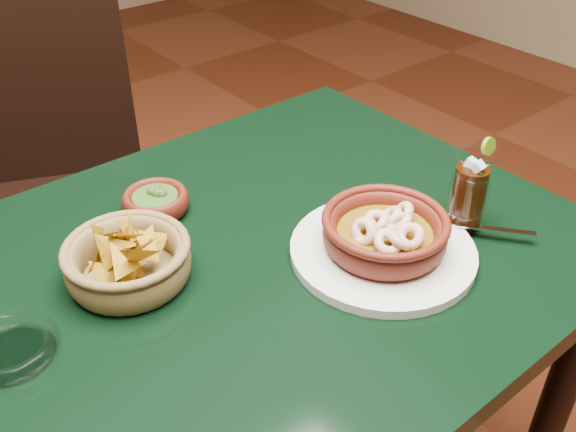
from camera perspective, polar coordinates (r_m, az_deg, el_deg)
dining_table at (r=1.02m, az=-6.92°, el=-9.74°), size 1.20×0.80×0.75m
dining_chair at (r=1.61m, az=-20.33°, el=2.30°), size 0.61×0.61×1.00m
shrimp_plate at (r=0.98m, az=8.58°, el=-1.86°), size 0.35×0.28×0.08m
chip_basket at (r=0.95m, az=-14.06°, el=-3.85°), size 0.22×0.22×0.13m
guacamole_ramekin at (r=1.09m, az=-11.67°, el=1.31°), size 0.13×0.13×0.04m
cola_drink at (r=1.05m, az=15.78°, el=2.04°), size 0.13×0.13×0.15m
glass_ashtray at (r=0.89m, az=-23.41°, el=-10.74°), size 0.13×0.13×0.03m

